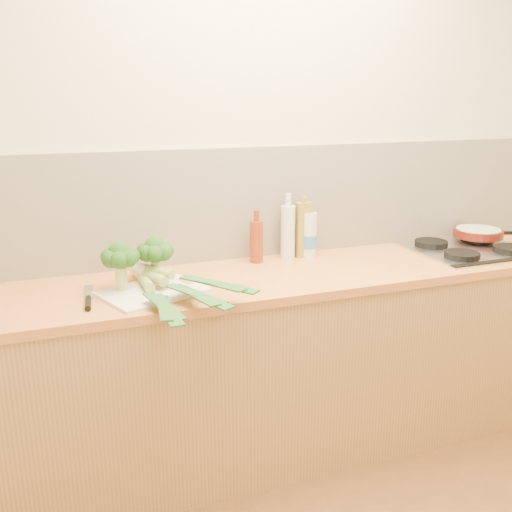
{
  "coord_description": "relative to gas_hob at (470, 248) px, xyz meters",
  "views": [
    {
      "loc": [
        -1.0,
        -1.08,
        1.68
      ],
      "look_at": [
        -0.19,
        1.1,
        1.02
      ],
      "focal_mm": 40.0,
      "sensor_mm": 36.0,
      "label": 1
    }
  ],
  "objects": [
    {
      "name": "leek_back",
      "position": [
        -1.56,
        -0.08,
        0.06
      ],
      "size": [
        0.43,
        0.55,
        0.04
      ],
      "rotation": [
        0.0,
        0.0,
        0.64
      ],
      "color": "white",
      "rests_on": "chopping_board"
    },
    {
      "name": "skillet",
      "position": [
        0.14,
        0.11,
        0.05
      ],
      "size": [
        0.37,
        0.26,
        0.04
      ],
      "rotation": [
        0.0,
        0.0,
        -0.35
      ],
      "color": "#4E140D",
      "rests_on": "gas_hob"
    },
    {
      "name": "amber_bottle",
      "position": [
        -1.1,
        0.2,
        0.09
      ],
      "size": [
        0.06,
        0.06,
        0.25
      ],
      "color": "maroon",
      "rests_on": "counter"
    },
    {
      "name": "broccoli_left",
      "position": [
        -1.77,
        -0.02,
        0.13
      ],
      "size": [
        0.16,
        0.16,
        0.2
      ],
      "color": "#9CB268",
      "rests_on": "chopping_board"
    },
    {
      "name": "counter",
      "position": [
        -1.02,
        0.0,
        -0.46
      ],
      "size": [
        3.2,
        0.62,
        0.9
      ],
      "color": "#A97846",
      "rests_on": "ground"
    },
    {
      "name": "leek_front",
      "position": [
        -1.67,
        -0.09,
        0.02
      ],
      "size": [
        0.11,
        0.73,
        0.04
      ],
      "rotation": [
        0.0,
        0.0,
        0.04
      ],
      "color": "white",
      "rests_on": "chopping_board"
    },
    {
      "name": "gas_hob",
      "position": [
        0.0,
        0.0,
        0.0
      ],
      "size": [
        0.58,
        0.5,
        0.04
      ],
      "color": "silver",
      "rests_on": "counter"
    },
    {
      "name": "water_bottle",
      "position": [
        -0.82,
        0.2,
        0.09
      ],
      "size": [
        0.08,
        0.08,
        0.25
      ],
      "color": "silver",
      "rests_on": "counter"
    },
    {
      "name": "chefs_knife",
      "position": [
        -1.91,
        -0.1,
        -0.01
      ],
      "size": [
        0.06,
        0.31,
        0.02
      ],
      "rotation": [
        0.0,
        0.0,
        -0.09
      ],
      "color": "silver",
      "rests_on": "counter"
    },
    {
      "name": "chopping_board",
      "position": [
        -1.65,
        -0.07,
        -0.01
      ],
      "size": [
        0.47,
        0.42,
        0.01
      ],
      "primitive_type": "cube",
      "rotation": [
        0.0,
        0.0,
        0.37
      ],
      "color": "silver",
      "rests_on": "counter"
    },
    {
      "name": "room_shell",
      "position": [
        -1.02,
        0.29,
        0.26
      ],
      "size": [
        3.5,
        3.5,
        3.5
      ],
      "color": "beige",
      "rests_on": "ground"
    },
    {
      "name": "broccoli_right",
      "position": [
        -1.62,
        0.04,
        0.13
      ],
      "size": [
        0.16,
        0.16,
        0.19
      ],
      "color": "#9CB268",
      "rests_on": "chopping_board"
    },
    {
      "name": "oil_tin",
      "position": [
        -0.85,
        0.21,
        0.12
      ],
      "size": [
        0.08,
        0.05,
        0.3
      ],
      "color": "olive",
      "rests_on": "counter"
    },
    {
      "name": "glass_bottle",
      "position": [
        -0.93,
        0.21,
        0.12
      ],
      "size": [
        0.07,
        0.07,
        0.32
      ],
      "color": "silver",
      "rests_on": "counter"
    },
    {
      "name": "leek_mid",
      "position": [
        -1.61,
        -0.11,
        0.04
      ],
      "size": [
        0.29,
        0.63,
        0.04
      ],
      "rotation": [
        0.0,
        0.0,
        0.38
      ],
      "color": "white",
      "rests_on": "chopping_board"
    }
  ]
}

